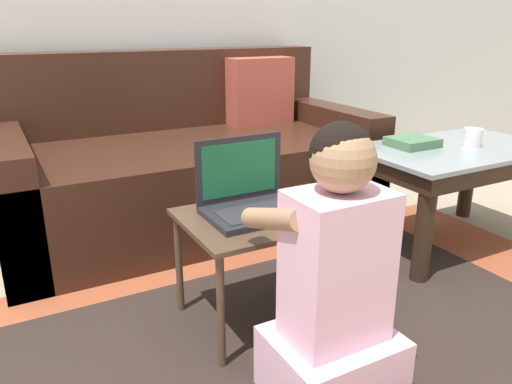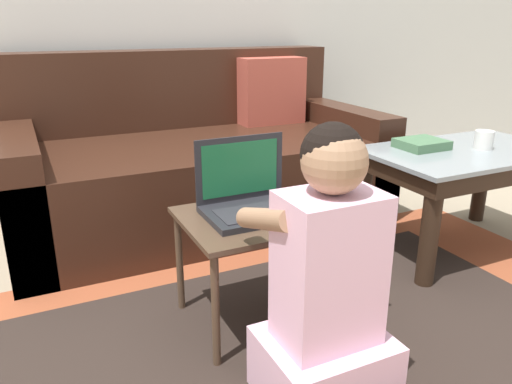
% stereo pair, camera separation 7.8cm
% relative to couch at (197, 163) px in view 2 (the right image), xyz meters
% --- Properties ---
extents(ground_plane, '(16.00, 16.00, 0.00)m').
position_rel_couch_xyz_m(ground_plane, '(-0.16, -1.07, -0.29)').
color(ground_plane, gray).
extents(area_rug, '(2.60, 1.55, 0.01)m').
position_rel_couch_xyz_m(area_rug, '(-0.10, -1.22, -0.28)').
color(area_rug, '#9E4C2D').
rests_on(area_rug, ground_plane).
extents(couch, '(1.77, 0.95, 0.83)m').
position_rel_couch_xyz_m(couch, '(0.00, 0.00, 0.00)').
color(couch, '#381E14').
rests_on(couch, ground_plane).
extents(coffee_table, '(0.85, 0.52, 0.46)m').
position_rel_couch_xyz_m(coffee_table, '(0.91, -0.88, 0.09)').
color(coffee_table, gray).
rests_on(coffee_table, ground_plane).
extents(laptop_desk, '(0.57, 0.39, 0.38)m').
position_rel_couch_xyz_m(laptop_desk, '(-0.10, -1.01, 0.05)').
color(laptop_desk, '#4C3828').
rests_on(laptop_desk, ground_plane).
extents(laptop, '(0.31, 0.23, 0.24)m').
position_rel_couch_xyz_m(laptop, '(-0.15, -0.99, 0.14)').
color(laptop, '#232328').
rests_on(laptop, laptop_desk).
extents(computer_mouse, '(0.06, 0.10, 0.04)m').
position_rel_couch_xyz_m(computer_mouse, '(0.07, -1.04, 0.12)').
color(computer_mouse, '#234CB2').
rests_on(computer_mouse, laptop_desk).
extents(person_seated, '(0.33, 0.39, 0.75)m').
position_rel_couch_xyz_m(person_seated, '(-0.15, -1.42, 0.04)').
color(person_seated, '#E5B2CC').
rests_on(person_seated, ground_plane).
extents(cup_on_table, '(0.08, 0.08, 0.08)m').
position_rel_couch_xyz_m(cup_on_table, '(0.97, -0.90, 0.21)').
color(cup_on_table, white).
rests_on(cup_on_table, coffee_table).
extents(book_on_table, '(0.19, 0.17, 0.04)m').
position_rel_couch_xyz_m(book_on_table, '(0.74, -0.78, 0.19)').
color(book_on_table, '#47704C').
rests_on(book_on_table, coffee_table).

